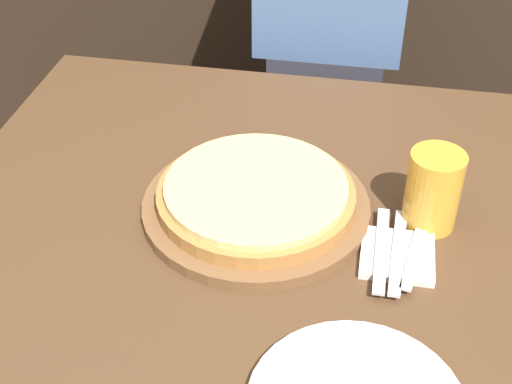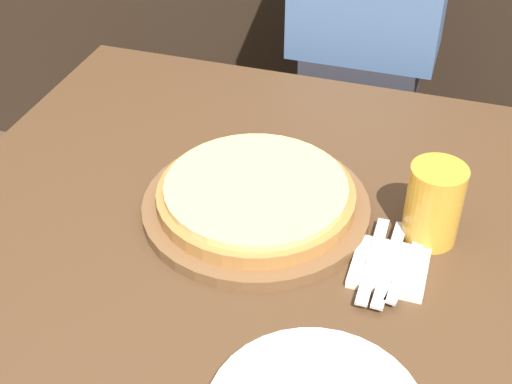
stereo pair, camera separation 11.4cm
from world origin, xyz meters
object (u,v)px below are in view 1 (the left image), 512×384
Objects in this scene: beer_glass at (433,187)px; fork at (381,249)px; pizza_on_board at (256,199)px; diner_person at (327,64)px; dinner_knife at (398,251)px; spoon at (415,253)px.

beer_glass is 0.68× the size of fork.
diner_person reaches higher than pizza_on_board.
pizza_on_board is at bearing 160.66° from fork.
diner_person is at bearing 108.96° from beer_glass.
dinner_knife is 1.17× the size of spoon.
diner_person is at bearing 101.61° from fork.
dinner_knife is 0.77m from diner_person.
spoon is (0.26, -0.07, -0.01)m from pizza_on_board.
dinner_knife is at bearing -0.00° from fork.
beer_glass is 0.13m from fork.
fork and dinner_knife have the same top height.
dinner_knife is (-0.05, -0.09, -0.06)m from beer_glass.
dinner_knife is at bearing -180.00° from spoon.
fork is (-0.07, -0.09, -0.06)m from beer_glass.
beer_glass is 0.80× the size of spoon.
pizza_on_board is 1.94× the size of fork.
pizza_on_board is 0.27m from spoon.
diner_person is (-0.20, 0.74, -0.08)m from spoon.
pizza_on_board is 0.28× the size of diner_person.
beer_glass is at bearing -71.04° from diner_person.
fork is 0.76m from diner_person.
fork is at bearing -126.48° from beer_glass.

